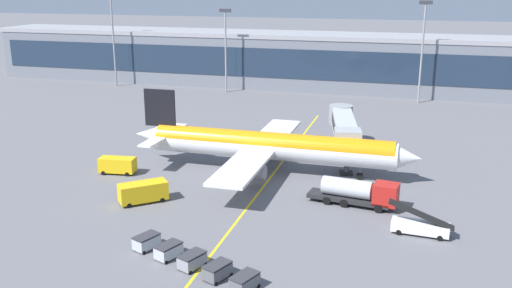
% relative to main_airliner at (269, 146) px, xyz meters
% --- Properties ---
extents(ground_plane, '(700.00, 700.00, 0.00)m').
position_rel_main_airliner_xyz_m(ground_plane, '(-2.97, -5.62, -3.79)').
color(ground_plane, slate).
extents(apron_lead_in_line, '(1.11, 80.00, 0.01)m').
position_rel_main_airliner_xyz_m(apron_lead_in_line, '(0.91, -3.62, -3.79)').
color(apron_lead_in_line, yellow).
rests_on(apron_lead_in_line, ground_plane).
extents(terminal_building, '(154.13, 16.34, 13.63)m').
position_rel_main_airliner_xyz_m(terminal_building, '(-17.43, 66.75, 3.04)').
color(terminal_building, slate).
rests_on(terminal_building, ground_plane).
extents(main_airliner, '(41.56, 32.89, 10.99)m').
position_rel_main_airliner_xyz_m(main_airliner, '(0.00, 0.00, 0.00)').
color(main_airliner, white).
rests_on(main_airliner, ground_plane).
extents(jet_bridge, '(7.15, 19.05, 6.49)m').
position_rel_main_airliner_xyz_m(jet_bridge, '(9.06, 10.17, 1.00)').
color(jet_bridge, '#B2B7BC').
rests_on(jet_bridge, ground_plane).
extents(fuel_tanker, '(11.03, 3.88, 3.25)m').
position_rel_main_airliner_xyz_m(fuel_tanker, '(13.67, -9.28, -2.04)').
color(fuel_tanker, '#232326').
rests_on(fuel_tanker, ground_plane).
extents(lavatory_truck, '(5.85, 5.59, 2.50)m').
position_rel_main_airliner_xyz_m(lavatory_truck, '(-11.62, -15.51, -2.37)').
color(lavatory_truck, yellow).
rests_on(lavatory_truck, ground_plane).
extents(belt_loader, '(6.97, 2.27, 3.49)m').
position_rel_main_airliner_xyz_m(belt_loader, '(20.90, -15.54, -2.80)').
color(belt_loader, white).
rests_on(belt_loader, ground_plane).
extents(crew_van, '(5.23, 2.73, 2.30)m').
position_rel_main_airliner_xyz_m(crew_van, '(-20.30, -6.92, -2.48)').
color(crew_van, yellow).
rests_on(crew_van, ground_plane).
extents(baggage_cart_0, '(2.41, 3.03, 1.48)m').
position_rel_main_airliner_xyz_m(baggage_cart_0, '(-5.58, -26.78, -3.01)').
color(baggage_cart_0, '#B2B7BC').
rests_on(baggage_cart_0, ground_plane).
extents(baggage_cart_1, '(2.41, 3.03, 1.48)m').
position_rel_main_airliner_xyz_m(baggage_cart_1, '(-2.61, -27.96, -3.01)').
color(baggage_cart_1, '#B2B7BC').
rests_on(baggage_cart_1, ground_plane).
extents(baggage_cart_2, '(2.41, 3.03, 1.48)m').
position_rel_main_airliner_xyz_m(baggage_cart_2, '(0.37, -29.14, -3.01)').
color(baggage_cart_2, gray).
rests_on(baggage_cart_2, ground_plane).
extents(baggage_cart_3, '(2.41, 3.03, 1.48)m').
position_rel_main_airliner_xyz_m(baggage_cart_3, '(3.34, -30.33, -3.01)').
color(baggage_cart_3, '#595B60').
rests_on(baggage_cart_3, ground_plane).
extents(baggage_cart_4, '(2.41, 3.03, 1.48)m').
position_rel_main_airliner_xyz_m(baggage_cart_4, '(6.31, -31.51, -3.01)').
color(baggage_cart_4, '#595B60').
rests_on(baggage_cart_4, ground_plane).
extents(apron_light_mast_0, '(2.80, 0.50, 24.94)m').
position_rel_main_airliner_xyz_m(apron_light_mast_0, '(-55.85, 54.79, 10.69)').
color(apron_light_mast_0, gray).
rests_on(apron_light_mast_0, ground_plane).
extents(apron_light_mast_1, '(2.80, 0.50, 22.18)m').
position_rel_main_airliner_xyz_m(apron_light_mast_1, '(19.70, 54.79, 9.26)').
color(apron_light_mast_1, gray).
rests_on(apron_light_mast_1, ground_plane).
extents(apron_light_mast_2, '(2.80, 0.50, 19.89)m').
position_rel_main_airliner_xyz_m(apron_light_mast_2, '(-25.63, 54.79, 8.07)').
color(apron_light_mast_2, gray).
rests_on(apron_light_mast_2, ground_plane).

